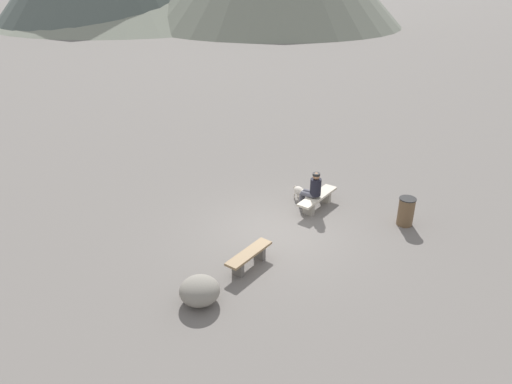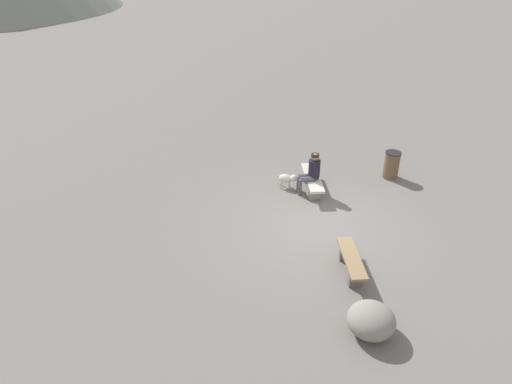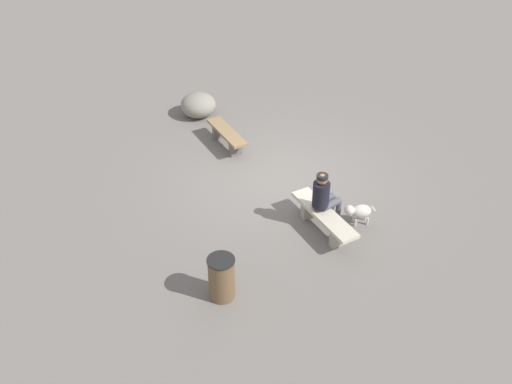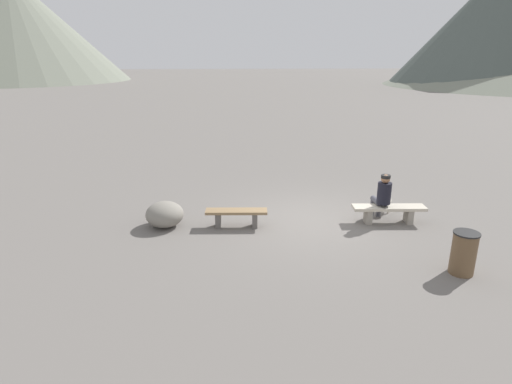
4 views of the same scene
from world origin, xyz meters
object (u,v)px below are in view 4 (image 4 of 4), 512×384
object	(u,v)px
bench_right	(389,211)
dog	(386,201)
trash_bin	(464,253)
boulder	(165,214)
seated_person	(383,194)
bench_left	(236,215)

from	to	relation	value
bench_right	dog	bearing A→B (deg)	77.93
trash_bin	boulder	distance (m)	6.81
trash_bin	boulder	xyz separation A→B (m)	(-6.20, 2.82, -0.12)
bench_right	boulder	world-z (taller)	boulder
bench_right	trash_bin	size ratio (longest dim) A/B	2.13
seated_person	trash_bin	distance (m)	2.87
dog	boulder	bearing A→B (deg)	-60.68
bench_right	trash_bin	world-z (taller)	trash_bin
boulder	seated_person	bearing A→B (deg)	-0.50
seated_person	boulder	bearing A→B (deg)	175.93
bench_left	boulder	bearing A→B (deg)	178.30
bench_left	boulder	world-z (taller)	boulder
seated_person	trash_bin	size ratio (longest dim) A/B	1.47
bench_left	bench_right	xyz separation A→B (m)	(3.90, 0.01, 0.01)
bench_right	trash_bin	xyz separation A→B (m)	(0.50, -2.68, 0.12)
dog	bench_right	bearing A→B (deg)	8.15
boulder	dog	bearing A→B (deg)	5.78
dog	trash_bin	size ratio (longest dim) A/B	0.72
trash_bin	bench_left	bearing A→B (deg)	148.81
boulder	trash_bin	bearing A→B (deg)	-24.48
bench_right	boulder	xyz separation A→B (m)	(-5.70, 0.14, -0.00)
bench_left	boulder	size ratio (longest dim) A/B	1.65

